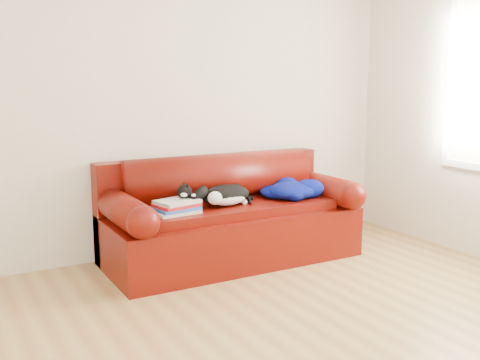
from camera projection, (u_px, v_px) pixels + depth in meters
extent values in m
plane|color=olive|center=(299.00, 338.00, 3.32)|extent=(4.50, 4.50, 0.00)
cube|color=beige|center=(167.00, 104.00, 4.81)|extent=(4.50, 0.02, 2.60)
cube|color=#420702|center=(231.00, 235.00, 4.74)|extent=(2.10, 0.90, 0.42)
cube|color=#420702|center=(234.00, 209.00, 4.66)|extent=(1.66, 0.62, 0.10)
cylinder|color=black|center=(140.00, 288.00, 4.05)|extent=(0.06, 0.06, 0.05)
cylinder|color=black|center=(342.00, 251.00, 4.94)|extent=(0.06, 0.06, 0.05)
cylinder|color=black|center=(113.00, 263.00, 4.61)|extent=(0.06, 0.06, 0.05)
cylinder|color=black|center=(299.00, 233.00, 5.51)|extent=(0.06, 0.06, 0.05)
cube|color=#420702|center=(212.00, 203.00, 5.02)|extent=(2.10, 0.18, 0.85)
cylinder|color=#420702|center=(218.00, 176.00, 4.88)|extent=(1.70, 0.40, 0.40)
cylinder|color=#420702|center=(123.00, 210.00, 4.24)|extent=(0.24, 0.88, 0.24)
sphere|color=#420702|center=(143.00, 222.00, 3.86)|extent=(0.24, 0.24, 0.24)
cylinder|color=#420702|center=(321.00, 187.00, 5.13)|extent=(0.24, 0.88, 0.24)
sphere|color=#420702|center=(352.00, 196.00, 4.75)|extent=(0.24, 0.24, 0.24)
cube|color=beige|center=(176.00, 211.00, 4.31)|extent=(0.36, 0.29, 0.02)
cube|color=white|center=(176.00, 211.00, 4.31)|extent=(0.34, 0.27, 0.02)
cube|color=#1F4BA9|center=(176.00, 208.00, 4.31)|extent=(0.36, 0.29, 0.02)
cube|color=white|center=(176.00, 208.00, 4.31)|extent=(0.34, 0.28, 0.02)
cube|color=#A21215|center=(176.00, 205.00, 4.30)|extent=(0.36, 0.30, 0.02)
cube|color=white|center=(176.00, 205.00, 4.30)|extent=(0.34, 0.28, 0.02)
cube|color=silver|center=(176.00, 202.00, 4.30)|extent=(0.35, 0.30, 0.02)
cube|color=white|center=(176.00, 202.00, 4.30)|extent=(0.34, 0.29, 0.02)
ellipsoid|color=black|center=(226.00, 195.00, 4.55)|extent=(0.47, 0.36, 0.17)
ellipsoid|color=silver|center=(229.00, 200.00, 4.52)|extent=(0.32, 0.23, 0.11)
ellipsoid|color=silver|center=(215.00, 198.00, 4.41)|extent=(0.15, 0.14, 0.11)
ellipsoid|color=black|center=(235.00, 194.00, 4.66)|extent=(0.22, 0.22, 0.15)
ellipsoid|color=black|center=(203.00, 194.00, 4.34)|extent=(0.15, 0.15, 0.11)
ellipsoid|color=silver|center=(203.00, 196.00, 4.30)|extent=(0.07, 0.07, 0.04)
sphere|color=#BF7272|center=(202.00, 196.00, 4.29)|extent=(0.01, 0.01, 0.01)
cone|color=black|center=(207.00, 188.00, 4.32)|extent=(0.06, 0.05, 0.05)
cone|color=black|center=(201.00, 187.00, 4.36)|extent=(0.06, 0.05, 0.05)
cylinder|color=black|center=(244.00, 198.00, 4.72)|extent=(0.13, 0.12, 0.04)
sphere|color=silver|center=(214.00, 208.00, 4.39)|extent=(0.04, 0.04, 0.04)
sphere|color=silver|center=(244.00, 202.00, 4.59)|extent=(0.04, 0.04, 0.04)
ellipsoid|color=#020C42|center=(291.00, 190.00, 4.85)|extent=(0.44, 0.40, 0.14)
ellipsoid|color=#020C42|center=(309.00, 188.00, 4.88)|extent=(0.27, 0.23, 0.17)
ellipsoid|color=#020C42|center=(276.00, 191.00, 4.86)|extent=(0.27, 0.31, 0.11)
ellipsoid|color=#020C42|center=(287.00, 186.00, 4.98)|extent=(0.23, 0.18, 0.17)
ellipsoid|color=#020C42|center=(295.00, 194.00, 4.74)|extent=(0.17, 0.19, 0.11)
ellipsoid|color=silver|center=(304.00, 188.00, 4.82)|extent=(0.20, 0.07, 0.05)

